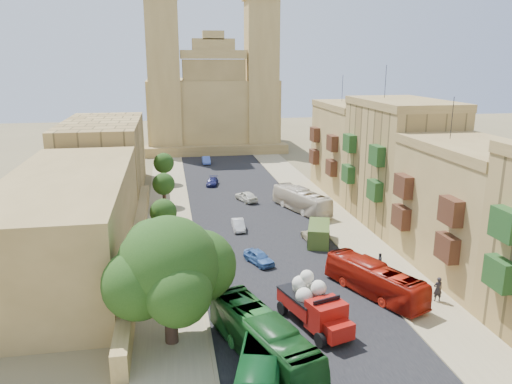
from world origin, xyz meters
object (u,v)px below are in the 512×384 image
object	(u,v)px
street_tree_c	(164,184)
car_dkblue	(212,182)
street_tree_d	(164,163)
pedestrian_c	(380,262)
car_white_a	(238,225)
car_cream	(314,236)
street_tree_b	(163,212)
church	(212,102)
car_blue_a	(259,257)
red_truck	(314,304)
bus_cream_east	(301,200)
olive_pickup	(319,234)
bus_green_south	(259,379)
street_tree_a	(162,249)
car_white_b	(246,196)
pedestrian_a	(438,289)
bus_red_east	(375,280)
bus_green_north	(263,338)
car_blue_b	(206,160)

from	to	relation	value
street_tree_c	car_dkblue	size ratio (longest dim) A/B	1.16
street_tree_d	pedestrian_c	distance (m)	40.19
car_white_a	car_cream	distance (m)	8.59
street_tree_b	pedestrian_c	bearing A→B (deg)	-31.74
church	car_white_a	distance (m)	54.00
car_blue_a	street_tree_b	bearing A→B (deg)	113.18
street_tree_b	red_truck	world-z (taller)	street_tree_b
red_truck	car_cream	size ratio (longest dim) A/B	1.75
car_dkblue	car_white_a	bearing A→B (deg)	-75.16
street_tree_b	bus_cream_east	xyz separation A→B (m)	(16.50, 6.95, -1.47)
olive_pickup	car_dkblue	world-z (taller)	olive_pickup
bus_green_south	street_tree_b	bearing A→B (deg)	116.54
car_white_a	street_tree_a	bearing A→B (deg)	-119.76
street_tree_b	car_cream	world-z (taller)	street_tree_b
street_tree_b	bus_cream_east	size ratio (longest dim) A/B	0.43
church	street_tree_c	bearing A→B (deg)	-103.21
car_cream	car_white_b	size ratio (longest dim) A/B	0.98
car_blue_a	car_cream	distance (m)	8.06
car_cream	pedestrian_a	xyz separation A→B (m)	(5.63, -14.26, 0.44)
bus_red_east	pedestrian_a	distance (m)	4.73
church	street_tree_c	xyz separation A→B (m)	(-10.00, -42.61, -6.65)
street_tree_a	red_truck	distance (m)	12.91
car_cream	car_white_b	bearing A→B (deg)	-78.61
red_truck	street_tree_a	bearing A→B (deg)	143.25
bus_cream_east	car_white_b	size ratio (longest dim) A/B	2.45
street_tree_b	car_white_b	world-z (taller)	street_tree_b
street_tree_c	car_blue_a	xyz separation A→B (m)	(8.47, -20.19, -2.25)
car_white_b	car_white_a	bearing A→B (deg)	56.58
red_truck	street_tree_c	bearing A→B (deg)	107.94
street_tree_a	pedestrian_a	size ratio (longest dim) A/B	2.60
olive_pickup	bus_red_east	world-z (taller)	bus_red_east
olive_pickup	bus_red_east	size ratio (longest dim) A/B	0.56
bus_red_east	car_white_b	distance (m)	28.91
bus_green_south	bus_red_east	world-z (taller)	bus_green_south
street_tree_d	car_cream	xyz separation A→B (m)	(15.00, -27.48, -2.56)
church	street_tree_a	distance (m)	67.63
pedestrian_c	red_truck	bearing A→B (deg)	-34.48
bus_green_north	pedestrian_a	size ratio (longest dim) A/B	5.38
street_tree_d	red_truck	distance (m)	44.87
pedestrian_c	car_white_b	bearing A→B (deg)	-149.83
bus_red_east	car_white_a	world-z (taller)	bus_red_east
street_tree_c	car_blue_a	world-z (taller)	street_tree_c
bus_cream_east	bus_green_north	bearing A→B (deg)	50.95
pedestrian_c	bus_cream_east	bearing A→B (deg)	-161.95
street_tree_c	bus_red_east	world-z (taller)	street_tree_c
street_tree_d	car_cream	bearing A→B (deg)	-61.37
street_tree_a	car_blue_b	bearing A→B (deg)	81.64
car_dkblue	car_white_b	distance (m)	10.05
bus_red_east	car_cream	size ratio (longest dim) A/B	2.37
car_white_a	olive_pickup	bearing A→B (deg)	-35.02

